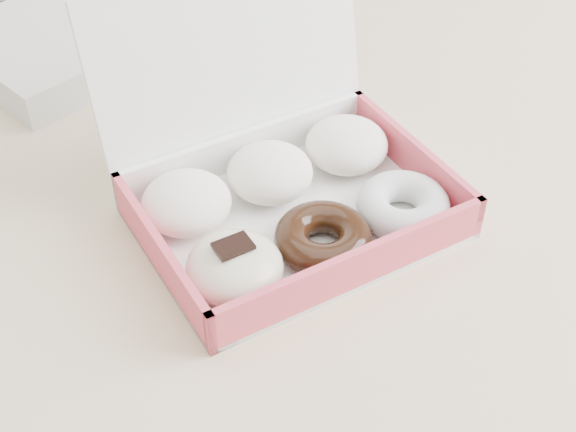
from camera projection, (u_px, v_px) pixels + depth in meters
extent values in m
cube|color=#D1B689|center=(448.00, 137.00, 0.91)|extent=(1.20, 0.80, 0.04)
cylinder|color=#D1B689|center=(21.00, 249.00, 1.31)|extent=(0.05, 0.05, 0.71)
cube|color=white|center=(295.00, 222.00, 0.77)|extent=(0.33, 0.28, 0.01)
cube|color=#DE4857|center=(354.00, 271.00, 0.69)|extent=(0.28, 0.08, 0.05)
cube|color=white|center=(246.00, 150.00, 0.82)|extent=(0.28, 0.08, 0.05)
cube|color=#DE4857|center=(161.00, 257.00, 0.71)|extent=(0.06, 0.20, 0.05)
cube|color=#DE4857|center=(413.00, 160.00, 0.81)|extent=(0.06, 0.20, 0.05)
cube|color=white|center=(233.00, 73.00, 0.78)|extent=(0.29, 0.13, 0.20)
ellipsoid|color=white|center=(187.00, 203.00, 0.75)|extent=(0.10, 0.10, 0.05)
ellipsoid|color=white|center=(270.00, 172.00, 0.79)|extent=(0.10, 0.10, 0.05)
ellipsoid|color=white|center=(347.00, 145.00, 0.82)|extent=(0.10, 0.10, 0.05)
ellipsoid|color=beige|center=(235.00, 267.00, 0.69)|extent=(0.10, 0.10, 0.05)
cube|color=black|center=(233.00, 246.00, 0.67)|extent=(0.04, 0.03, 0.00)
torus|color=black|center=(323.00, 238.00, 0.73)|extent=(0.11, 0.11, 0.03)
torus|color=white|center=(403.00, 205.00, 0.76)|extent=(0.11, 0.11, 0.03)
cube|color=silver|center=(76.00, 37.00, 1.00)|extent=(0.34, 0.32, 0.04)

